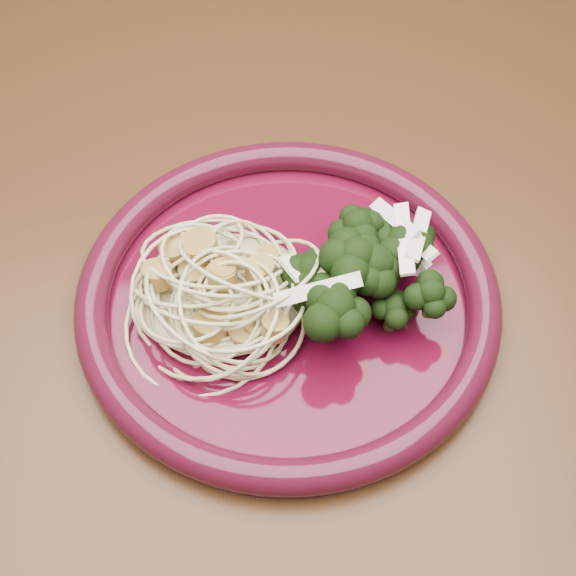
# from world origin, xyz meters

# --- Properties ---
(dining_table) EXTENTS (1.20, 0.80, 0.75)m
(dining_table) POSITION_xyz_m (0.00, 0.00, 0.65)
(dining_table) COLOR #472814
(dining_table) RESTS_ON ground
(dinner_plate) EXTENTS (0.34, 0.34, 0.03)m
(dinner_plate) POSITION_xyz_m (0.02, -0.06, 0.76)
(dinner_plate) COLOR #460719
(dinner_plate) RESTS_ON dining_table
(spaghetti_pile) EXTENTS (0.14, 0.13, 0.03)m
(spaghetti_pile) POSITION_xyz_m (-0.02, -0.05, 0.77)
(spaghetti_pile) COLOR beige
(spaghetti_pile) RESTS_ON dinner_plate
(scallop_cluster) EXTENTS (0.14, 0.14, 0.04)m
(scallop_cluster) POSITION_xyz_m (-0.02, -0.05, 0.81)
(scallop_cluster) COLOR #AE8E47
(scallop_cluster) RESTS_ON spaghetti_pile
(broccoli_pile) EXTENTS (0.11, 0.16, 0.05)m
(broccoli_pile) POSITION_xyz_m (0.08, -0.07, 0.78)
(broccoli_pile) COLOR black
(broccoli_pile) RESTS_ON dinner_plate
(onion_garnish) EXTENTS (0.07, 0.10, 0.05)m
(onion_garnish) POSITION_xyz_m (0.08, -0.07, 0.81)
(onion_garnish) COLOR white
(onion_garnish) RESTS_ON broccoli_pile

